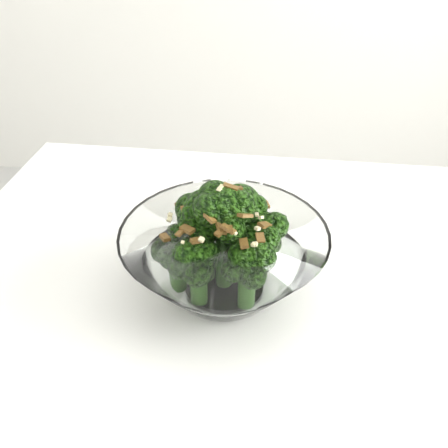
{
  "coord_description": "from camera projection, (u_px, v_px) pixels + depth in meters",
  "views": [
    {
      "loc": [
        -0.11,
        -0.29,
        1.14
      ],
      "look_at": [
        -0.13,
        0.13,
        0.84
      ],
      "focal_mm": 40.0,
      "sensor_mm": 36.0,
      "label": 1
    }
  ],
  "objects": [
    {
      "name": "broccoli_dish",
      "position": [
        225.0,
        255.0,
        0.54
      ],
      "size": [
        0.22,
        0.22,
        0.14
      ],
      "color": "white",
      "rests_on": "table"
    },
    {
      "name": "table",
      "position": [
        437.0,
        398.0,
        0.53
      ],
      "size": [
        1.26,
        0.9,
        0.75
      ],
      "color": "white",
      "rests_on": "ground"
    }
  ]
}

